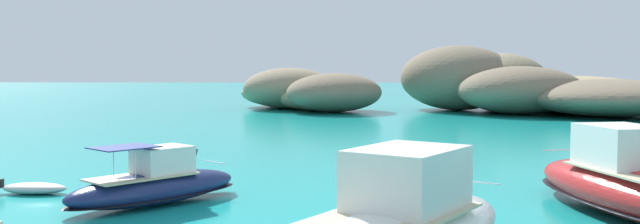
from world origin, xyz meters
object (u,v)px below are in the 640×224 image
Objects in this scene: islet_small at (302,92)px; motorboat_red at (628,186)px; islet_large at (534,88)px; dinghy_tender at (34,188)px; motorboat_navy at (155,185)px.

motorboat_red is at bearing -75.78° from islet_small.
islet_large reaches higher than islet_small.
islet_small is 54.13m from dinghy_tender.
dinghy_tender is at bearing -124.11° from islet_large.
islet_large is at bearing 61.18° from motorboat_navy.
motorboat_red is (16.43, -1.33, 0.30)m from motorboat_navy.
motorboat_red is 3.77× the size of dinghy_tender.
motorboat_red is at bearing -4.64° from motorboat_navy.
dinghy_tender is at bearing -97.88° from islet_small.
dinghy_tender is at bearing 171.77° from motorboat_red.
islet_large is at bearing 55.89° from dinghy_tender.
motorboat_navy is at bearing 175.36° from motorboat_red.
islet_small is 58.55m from motorboat_red.
motorboat_navy is at bearing -18.72° from dinghy_tender.
islet_large is 1.50× the size of islet_small.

